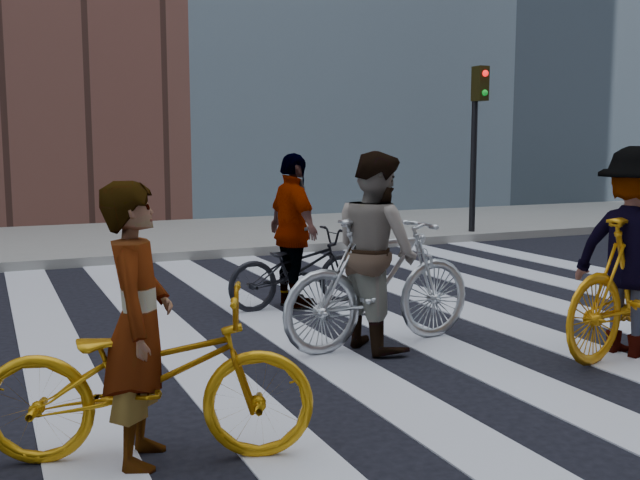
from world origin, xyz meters
TOP-DOWN VIEW (x-y plane):
  - ground at (0.00, 0.00)m, footprint 100.00×100.00m
  - sidewalk_far at (0.00, 7.50)m, footprint 100.00×5.00m
  - zebra_crosswalk at (0.00, 0.00)m, footprint 8.25×10.00m
  - traffic_signal at (4.40, 5.32)m, footprint 0.22×0.42m
  - bike_yellow_left at (-3.52, -2.39)m, footprint 2.06×1.30m
  - bike_silver_mid at (-1.06, -0.76)m, footprint 2.06×0.73m
  - bike_yellow_right at (0.92, -1.90)m, footprint 2.15×1.03m
  - bike_dark_rear at (-1.10, 1.12)m, footprint 1.75×0.71m
  - rider_left at (-3.57, -2.39)m, footprint 0.58×0.71m
  - rider_mid at (-1.11, -0.76)m, footprint 0.75×0.93m
  - rider_right at (0.87, -1.90)m, footprint 0.93×1.32m
  - rider_rear at (-1.15, 1.12)m, footprint 0.50×1.06m

SIDE VIEW (x-z plane):
  - ground at x=0.00m, z-range 0.00..0.00m
  - zebra_crosswalk at x=0.00m, z-range 0.00..0.01m
  - sidewalk_far at x=0.00m, z-range 0.00..0.15m
  - bike_dark_rear at x=-1.10m, z-range 0.00..0.90m
  - bike_yellow_left at x=-3.52m, z-range 0.00..1.02m
  - bike_silver_mid at x=-1.06m, z-range 0.00..1.21m
  - bike_yellow_right at x=0.92m, z-range 0.00..1.25m
  - rider_left at x=-3.57m, z-range 0.00..1.67m
  - rider_rear at x=-1.15m, z-range 0.00..1.77m
  - rider_mid at x=-1.11m, z-range 0.00..1.81m
  - rider_right at x=0.87m, z-range 0.00..1.85m
  - traffic_signal at x=4.40m, z-range 0.62..3.94m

